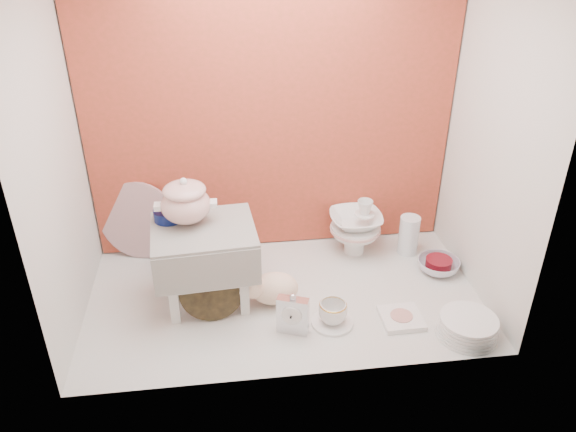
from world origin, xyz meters
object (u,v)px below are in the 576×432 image
object	(u,v)px
soup_tureen	(185,200)
blue_white_vase	(188,238)
floral_platter	(139,221)
plush_pig	(275,288)
gold_rim_teacup	(333,312)
dinner_plate_stack	(468,326)
crystal_bowl	(438,266)
step_stool	(206,265)
porcelain_tower	(355,226)
mantel_clock	(293,314)

from	to	relation	value
soup_tureen	blue_white_vase	size ratio (longest dim) A/B	0.93
floral_platter	plush_pig	bearing A→B (deg)	-37.18
gold_rim_teacup	dinner_plate_stack	bearing A→B (deg)	-14.58
floral_platter	blue_white_vase	bearing A→B (deg)	-20.15
crystal_bowl	gold_rim_teacup	bearing A→B (deg)	-151.51
step_stool	dinner_plate_stack	world-z (taller)	step_stool
step_stool	blue_white_vase	world-z (taller)	step_stool
soup_tureen	dinner_plate_stack	size ratio (longest dim) A/B	0.98
step_stool	plush_pig	distance (m)	0.32
soup_tureen	gold_rim_teacup	xyz separation A→B (m)	(0.60, -0.30, -0.43)
soup_tureen	floral_platter	bearing A→B (deg)	126.35
step_stool	floral_platter	distance (m)	0.54
soup_tureen	floral_platter	xyz separation A→B (m)	(-0.27, 0.37, -0.29)
floral_platter	dinner_plate_stack	xyz separation A→B (m)	(1.42, -0.81, -0.16)
dinner_plate_stack	crystal_bowl	distance (m)	0.47
gold_rim_teacup	porcelain_tower	xyz separation A→B (m)	(0.22, 0.55, 0.09)
mantel_clock	crystal_bowl	xyz separation A→B (m)	(0.78, 0.35, -0.07)
dinner_plate_stack	floral_platter	bearing A→B (deg)	150.48
gold_rim_teacup	dinner_plate_stack	world-z (taller)	gold_rim_teacup
mantel_clock	plush_pig	bearing A→B (deg)	125.94
soup_tureen	plush_pig	xyz separation A→B (m)	(0.37, -0.12, -0.41)
blue_white_vase	gold_rim_teacup	size ratio (longest dim) A/B	2.22
step_stool	floral_platter	world-z (taller)	floral_platter
blue_white_vase	gold_rim_teacup	distance (m)	0.85
gold_rim_teacup	dinner_plate_stack	size ratio (longest dim) A/B	0.47
plush_pig	porcelain_tower	xyz separation A→B (m)	(0.46, 0.37, 0.07)
plush_pig	dinner_plate_stack	bearing A→B (deg)	-13.68
step_stool	floral_platter	xyz separation A→B (m)	(-0.34, 0.42, 0.01)
step_stool	mantel_clock	distance (m)	0.46
soup_tureen	crystal_bowl	size ratio (longest dim) A/B	1.24
dinner_plate_stack	step_stool	bearing A→B (deg)	160.57
blue_white_vase	gold_rim_teacup	xyz separation A→B (m)	(0.63, -0.57, -0.08)
gold_rim_teacup	crystal_bowl	xyz separation A→B (m)	(0.60, 0.32, -0.03)
floral_platter	crystal_bowl	xyz separation A→B (m)	(1.47, -0.34, -0.17)
crystal_bowl	porcelain_tower	xyz separation A→B (m)	(-0.37, 0.23, 0.12)
step_stool	gold_rim_teacup	xyz separation A→B (m)	(0.53, -0.24, -0.13)
step_stool	soup_tureen	world-z (taller)	soup_tureen
blue_white_vase	mantel_clock	bearing A→B (deg)	-53.27
plush_pig	mantel_clock	bearing A→B (deg)	-66.53
soup_tureen	crystal_bowl	distance (m)	1.28
step_stool	porcelain_tower	bearing A→B (deg)	18.31
floral_platter	gold_rim_teacup	size ratio (longest dim) A/B	3.31
blue_white_vase	dinner_plate_stack	world-z (taller)	blue_white_vase
crystal_bowl	porcelain_tower	bearing A→B (deg)	148.45
dinner_plate_stack	mantel_clock	bearing A→B (deg)	171.16
soup_tureen	dinner_plate_stack	bearing A→B (deg)	-20.86
floral_platter	crystal_bowl	size ratio (longest dim) A/B	1.99
floral_platter	dinner_plate_stack	world-z (taller)	floral_platter
step_stool	crystal_bowl	world-z (taller)	step_stool
step_stool	plush_pig	size ratio (longest dim) A/B	1.60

